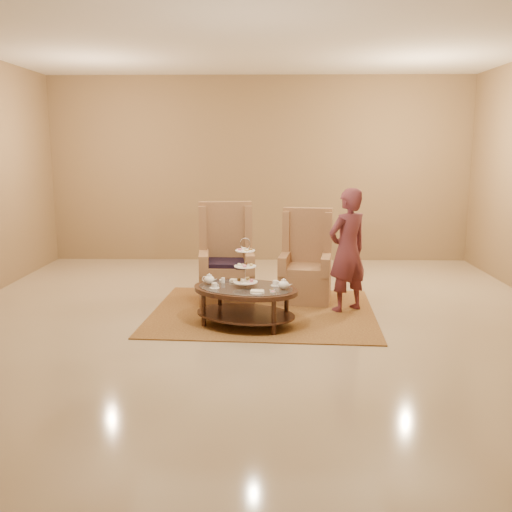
{
  "coord_description": "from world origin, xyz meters",
  "views": [
    {
      "loc": [
        0.15,
        -7.0,
        2.16
      ],
      "look_at": [
        0.0,
        0.2,
        0.79
      ],
      "focal_mm": 40.0,
      "sensor_mm": 36.0,
      "label": 1
    }
  ],
  "objects_px": {
    "armchair_left": "(226,268)",
    "person": "(348,251)",
    "armchair_right": "(306,270)",
    "tea_table": "(245,294)"
  },
  "relations": [
    {
      "from": "armchair_left",
      "to": "armchair_right",
      "type": "xyz_separation_m",
      "value": [
        1.14,
        0.08,
        -0.04
      ]
    },
    {
      "from": "tea_table",
      "to": "armchair_left",
      "type": "bearing_deg",
      "value": 125.04
    },
    {
      "from": "armchair_left",
      "to": "armchair_right",
      "type": "relative_size",
      "value": 1.07
    },
    {
      "from": "person",
      "to": "tea_table",
      "type": "bearing_deg",
      "value": -5.69
    },
    {
      "from": "armchair_left",
      "to": "person",
      "type": "bearing_deg",
      "value": -22.57
    },
    {
      "from": "person",
      "to": "armchair_left",
      "type": "bearing_deg",
      "value": -49.73
    },
    {
      "from": "armchair_left",
      "to": "person",
      "type": "height_order",
      "value": "person"
    },
    {
      "from": "tea_table",
      "to": "armchair_left",
      "type": "distance_m",
      "value": 1.23
    },
    {
      "from": "armchair_right",
      "to": "person",
      "type": "height_order",
      "value": "person"
    },
    {
      "from": "tea_table",
      "to": "armchair_left",
      "type": "xyz_separation_m",
      "value": [
        -0.32,
        1.18,
        0.07
      ]
    }
  ]
}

